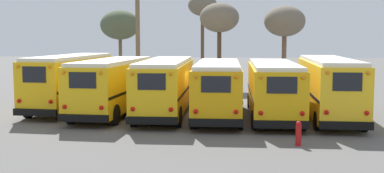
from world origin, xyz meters
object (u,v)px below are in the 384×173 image
Objects in this scene: school_bus_4 at (273,88)px; bare_tree_1 at (285,22)px; school_bus_1 at (113,84)px; school_bus_3 at (218,87)px; school_bus_2 at (166,85)px; school_bus_5 at (328,86)px; fire_hydrant at (298,133)px; bare_tree_3 at (120,25)px; utility_pole at (138,33)px; bare_tree_0 at (219,18)px; school_bus_0 at (71,80)px; bare_tree_2 at (203,7)px.

school_bus_4 is 17.35m from bare_tree_1.
school_bus_1 is 0.98× the size of school_bus_3.
school_bus_2 is at bearing 169.10° from school_bus_3.
bare_tree_1 is (-1.20, 16.44, 4.02)m from school_bus_5.
school_bus_1 reaches higher than school_bus_2.
school_bus_4 is at bearing -0.95° from school_bus_1.
bare_tree_1 reaches higher than fire_hydrant.
bare_tree_3 reaches higher than school_bus_3.
utility_pole is at bearing 121.59° from school_bus_3.
school_bus_1 is at bearing 179.05° from school_bus_4.
bare_tree_0 is (5.27, 15.39, 4.35)m from school_bus_1.
school_bus_4 is at bearing 4.10° from school_bus_3.
bare_tree_3 is (-1.35, 16.83, 3.77)m from school_bus_0.
school_bus_4 is 23.17m from bare_tree_3.
bare_tree_3 is at bearing 132.52° from school_bus_5.
bare_tree_0 is (8.32, 13.98, 4.26)m from school_bus_0.
school_bus_5 reaches higher than school_bus_2.
utility_pole is 9.13× the size of fire_hydrant.
school_bus_1 is at bearing -179.25° from school_bus_5.
school_bus_4 is at bearing 95.51° from fire_hydrant.
school_bus_1 is 1.37× the size of bare_tree_3.
utility_pole is at bearing -147.39° from bare_tree_0.
school_bus_5 reaches higher than school_bus_1.
bare_tree_1 is at bearing 87.17° from fire_hydrant.
school_bus_4 is 0.96× the size of school_bus_5.
bare_tree_0 is at bearing 71.09° from school_bus_1.
school_bus_1 is 0.96× the size of school_bus_4.
bare_tree_2 is (4.33, 10.17, 2.67)m from utility_pole.
school_bus_2 is 1.50× the size of bare_tree_3.
school_bus_2 is 1.41× the size of bare_tree_0.
fire_hydrant is (10.91, -18.46, -4.30)m from utility_pole.
school_bus_5 is at bearing -47.48° from bare_tree_3.
school_bus_5 is 17.28m from bare_tree_0.
bare_tree_0 is 1.06× the size of bare_tree_3.
utility_pole is 7.67m from bare_tree_0.
bare_tree_1 is at bearing -6.10° from bare_tree_3.
bare_tree_0 is (-3.87, 15.55, 4.42)m from school_bus_4.
bare_tree_2 reaches higher than school_bus_1.
fire_hydrant is (12.86, -8.55, -1.30)m from school_bus_0.
school_bus_4 is (9.14, -0.15, -0.07)m from school_bus_1.
school_bus_3 is at bearing -10.90° from school_bus_2.
utility_pole is at bearing 131.74° from school_bus_4.
school_bus_0 is 17.30m from bare_tree_3.
bare_tree_2 is (-2.04, 6.09, 1.40)m from bare_tree_0.
school_bus_3 is 9.54× the size of fire_hydrant.
school_bus_3 is at bearing -60.59° from bare_tree_3.
school_bus_3 is 1.05× the size of utility_pole.
school_bus_1 is 9.14m from school_bus_4.
fire_hydrant is at bearing -77.05° from bare_tree_2.
bare_tree_0 reaches higher than school_bus_3.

